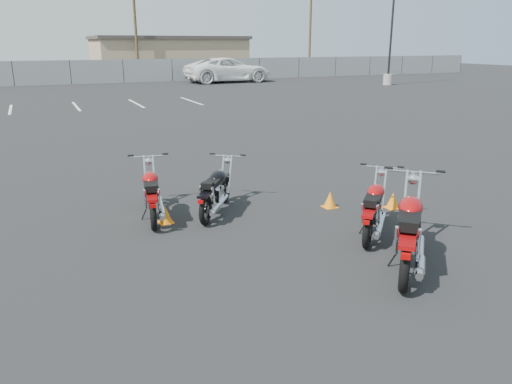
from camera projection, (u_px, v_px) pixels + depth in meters
name	position (u px, v px, depth m)	size (l,w,h in m)	color
ground	(260.00, 242.00, 7.97)	(120.00, 120.00, 0.00)	black
motorcycle_front_red	(152.00, 194.00, 8.98)	(0.82, 2.00, 0.98)	black
motorcycle_second_black	(216.00, 191.00, 9.23)	(1.43, 1.75, 0.94)	black
motorcycle_third_red	(374.00, 208.00, 8.21)	(1.64, 1.68, 0.97)	black
motorcycle_rear_red	(409.00, 231.00, 6.98)	(1.94, 2.06, 1.17)	black
training_cone_near	(330.00, 199.00, 9.63)	(0.26, 0.26, 0.31)	orange
training_cone_far	(393.00, 200.00, 9.58)	(0.26, 0.26, 0.31)	orange
training_cone_extra	(166.00, 215.00, 8.79)	(0.25, 0.25, 0.30)	orange
light_pole_east	(390.00, 53.00, 37.32)	(0.80, 0.70, 9.20)	gray
chainlink_fence	(70.00, 72.00, 38.29)	(80.06, 0.06, 1.80)	slate
tan_building_east	(168.00, 55.00, 49.81)	(14.40, 9.40, 3.70)	tan
utility_pole_c	(135.00, 23.00, 43.06)	(1.80, 0.24, 9.00)	#42321E
utility_pole_d	(310.00, 26.00, 51.00)	(1.80, 0.24, 9.00)	#42321E
parking_line_stripes	(44.00, 108.00, 24.46)	(15.12, 4.00, 0.01)	silver
white_van	(228.00, 63.00, 40.10)	(8.06, 3.22, 3.06)	white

